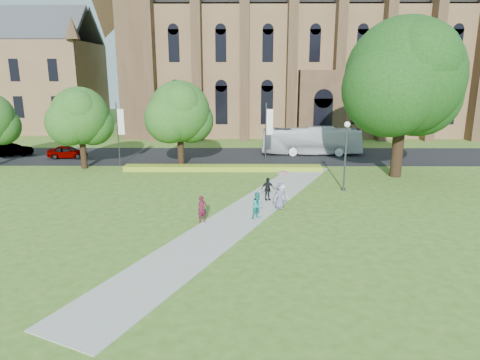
{
  "coord_description": "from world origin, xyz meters",
  "views": [
    {
      "loc": [
        -0.2,
        -24.97,
        8.77
      ],
      "look_at": [
        -0.37,
        3.3,
        1.6
      ],
      "focal_mm": 32.0,
      "sensor_mm": 36.0,
      "label": 1
    }
  ],
  "objects_px": {
    "car_1": "(12,150)",
    "large_tree": "(404,77)",
    "streetlamp": "(346,148)",
    "car_0": "(68,152)",
    "pedestrian_0": "(202,209)",
    "tour_coach": "(311,141)"
  },
  "relations": [
    {
      "from": "car_1",
      "to": "large_tree",
      "type": "bearing_deg",
      "value": -120.65
    },
    {
      "from": "streetlamp",
      "to": "large_tree",
      "type": "distance_m",
      "value": 8.73
    },
    {
      "from": "car_0",
      "to": "pedestrian_0",
      "type": "bearing_deg",
      "value": -142.94
    },
    {
      "from": "tour_coach",
      "to": "car_1",
      "type": "height_order",
      "value": "tour_coach"
    },
    {
      "from": "tour_coach",
      "to": "car_1",
      "type": "bearing_deg",
      "value": 92.97
    },
    {
      "from": "tour_coach",
      "to": "pedestrian_0",
      "type": "distance_m",
      "value": 23.98
    },
    {
      "from": "tour_coach",
      "to": "pedestrian_0",
      "type": "height_order",
      "value": "tour_coach"
    },
    {
      "from": "streetlamp",
      "to": "car_1",
      "type": "height_order",
      "value": "streetlamp"
    },
    {
      "from": "pedestrian_0",
      "to": "streetlamp",
      "type": "bearing_deg",
      "value": 4.95
    },
    {
      "from": "streetlamp",
      "to": "large_tree",
      "type": "bearing_deg",
      "value": 39.29
    },
    {
      "from": "streetlamp",
      "to": "car_0",
      "type": "relative_size",
      "value": 1.34
    },
    {
      "from": "pedestrian_0",
      "to": "car_1",
      "type": "bearing_deg",
      "value": 106.14
    },
    {
      "from": "tour_coach",
      "to": "car_0",
      "type": "distance_m",
      "value": 25.82
    },
    {
      "from": "car_1",
      "to": "pedestrian_0",
      "type": "relative_size",
      "value": 2.46
    },
    {
      "from": "streetlamp",
      "to": "pedestrian_0",
      "type": "distance_m",
      "value": 12.69
    },
    {
      "from": "car_1",
      "to": "car_0",
      "type": "bearing_deg",
      "value": -118.07
    },
    {
      "from": "car_0",
      "to": "car_1",
      "type": "relative_size",
      "value": 0.99
    },
    {
      "from": "car_1",
      "to": "pedestrian_0",
      "type": "height_order",
      "value": "pedestrian_0"
    },
    {
      "from": "car_0",
      "to": "pedestrian_0",
      "type": "distance_m",
      "value": 25.14
    },
    {
      "from": "large_tree",
      "to": "pedestrian_0",
      "type": "relative_size",
      "value": 8.18
    },
    {
      "from": "car_0",
      "to": "car_1",
      "type": "xyz_separation_m",
      "value": [
        -6.41,
        1.21,
        -0.01
      ]
    },
    {
      "from": "car_0",
      "to": "car_1",
      "type": "height_order",
      "value": "car_0"
    }
  ]
}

